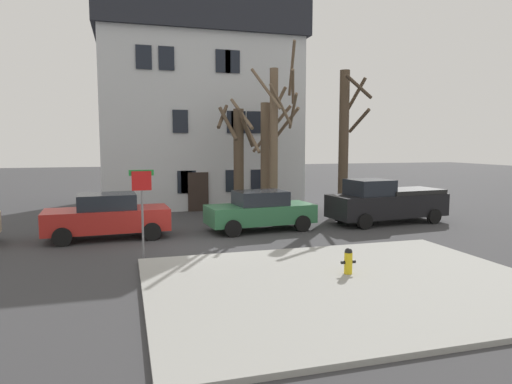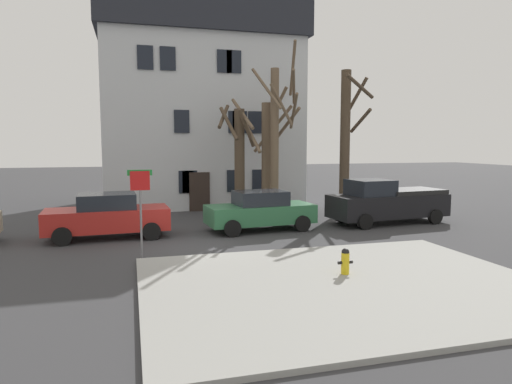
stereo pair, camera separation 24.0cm
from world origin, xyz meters
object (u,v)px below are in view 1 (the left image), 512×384
(building_main, at_px, (198,105))
(fire_hydrant, at_px, (348,260))
(tree_bare_far, at_px, (276,135))
(car_red_sedan, at_px, (107,216))
(car_green_sedan, at_px, (260,211))
(street_sign_pole, at_px, (142,197))
(pickup_truck_black, at_px, (386,202))
(tree_bare_mid, at_px, (265,151))
(tree_bare_end, at_px, (345,139))
(tree_bare_near, at_px, (238,159))

(building_main, height_order, fire_hydrant, building_main)
(tree_bare_far, bearing_deg, building_main, 111.64)
(tree_bare_far, height_order, car_red_sedan, tree_bare_far)
(building_main, relative_size, tree_bare_far, 1.40)
(car_green_sedan, bearing_deg, street_sign_pole, -144.43)
(street_sign_pole, bearing_deg, pickup_truck_black, 18.19)
(tree_bare_mid, distance_m, car_green_sedan, 4.78)
(tree_bare_end, xyz_separation_m, car_green_sedan, (-5.57, -3.34, -3.05))
(tree_bare_far, relative_size, pickup_truck_black, 1.48)
(car_red_sedan, height_order, street_sign_pole, street_sign_pole)
(fire_hydrant, relative_size, street_sign_pole, 0.25)
(tree_bare_mid, bearing_deg, tree_bare_end, -7.23)
(tree_bare_mid, height_order, fire_hydrant, tree_bare_mid)
(tree_bare_near, distance_m, car_green_sedan, 4.29)
(tree_bare_mid, height_order, car_red_sedan, tree_bare_mid)
(tree_bare_near, relative_size, car_red_sedan, 1.20)
(tree_bare_end, bearing_deg, car_red_sedan, -164.29)
(car_green_sedan, bearing_deg, tree_bare_near, 90.46)
(tree_bare_far, relative_size, fire_hydrant, 11.86)
(fire_hydrant, bearing_deg, tree_bare_end, 63.55)
(pickup_truck_black, xyz_separation_m, street_sign_pole, (-10.98, -3.61, 0.99))
(car_red_sedan, bearing_deg, pickup_truck_black, 0.16)
(fire_hydrant, bearing_deg, tree_bare_near, 91.87)
(tree_bare_end, xyz_separation_m, pickup_truck_black, (0.48, -3.25, -2.91))
(fire_hydrant, bearing_deg, tree_bare_mid, 84.38)
(tree_bare_mid, distance_m, tree_bare_far, 1.18)
(car_green_sedan, relative_size, pickup_truck_black, 0.82)
(pickup_truck_black, distance_m, street_sign_pole, 11.60)
(tree_bare_mid, relative_size, tree_bare_far, 0.77)
(tree_bare_mid, distance_m, car_red_sedan, 8.77)
(fire_hydrant, bearing_deg, car_green_sedan, 92.60)
(tree_bare_end, bearing_deg, car_green_sedan, -149.08)
(tree_bare_mid, xyz_separation_m, tree_bare_end, (4.16, -0.53, 0.63))
(building_main, relative_size, fire_hydrant, 16.66)
(car_red_sedan, relative_size, car_green_sedan, 1.02)
(tree_bare_mid, xyz_separation_m, car_red_sedan, (-7.53, -3.81, -2.40))
(street_sign_pole, bearing_deg, car_red_sedan, 108.36)
(building_main, distance_m, tree_bare_mid, 7.01)
(tree_bare_near, xyz_separation_m, pickup_truck_black, (6.09, -3.67, -1.92))
(building_main, distance_m, car_red_sedan, 12.17)
(tree_bare_end, bearing_deg, tree_bare_near, 175.74)
(tree_bare_near, distance_m, tree_bare_far, 2.19)
(tree_bare_mid, bearing_deg, car_red_sedan, -153.14)
(building_main, distance_m, pickup_truck_black, 13.06)
(tree_bare_mid, xyz_separation_m, tree_bare_far, (0.27, -0.84, 0.79))
(tree_bare_far, relative_size, car_green_sedan, 1.82)
(tree_bare_end, bearing_deg, building_main, 135.38)
(tree_bare_near, xyz_separation_m, car_red_sedan, (-6.08, -3.70, -2.03))
(tree_bare_end, relative_size, car_green_sedan, 1.60)
(tree_bare_near, bearing_deg, car_green_sedan, -89.54)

